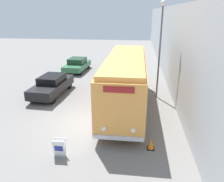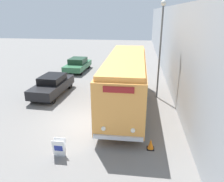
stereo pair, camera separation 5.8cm
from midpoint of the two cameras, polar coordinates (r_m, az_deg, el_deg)
ground_plane at (r=13.01m, az=-6.81°, el=-8.48°), size 80.00×80.00×0.00m
building_wall_right at (r=21.43m, az=14.89°, el=11.78°), size 0.30×60.00×6.68m
vintage_bus at (r=14.48m, az=3.70°, el=3.03°), size 2.49×10.06×3.49m
sign_board at (r=10.41m, az=-13.49°, el=-14.25°), size 0.56×0.32×0.85m
streetlamp at (r=16.04m, az=12.78°, el=13.28°), size 0.36×0.36×6.89m
parked_car_near at (r=17.68m, az=-15.23°, el=1.54°), size 2.15×4.86×1.52m
parked_car_mid at (r=24.35m, az=-8.88°, el=6.85°), size 2.21×4.38×1.41m
traffic_cone at (r=10.82m, az=10.23°, el=-13.52°), size 0.36×0.36×0.52m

